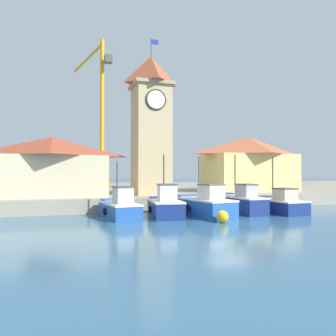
{
  "coord_description": "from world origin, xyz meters",
  "views": [
    {
      "loc": [
        -10.1,
        -18.33,
        3.06
      ],
      "look_at": [
        -0.96,
        8.7,
        3.5
      ],
      "focal_mm": 35.0,
      "sensor_mm": 36.0,
      "label": 1
    }
  ],
  "objects_px": {
    "clock_tower": "(151,121)",
    "port_crane_far": "(101,129)",
    "mooring_buoy": "(223,217)",
    "fishing_boat_left_outer": "(165,206)",
    "warehouse_left": "(52,166)",
    "warehouse_right": "(249,164)",
    "fishing_boat_center": "(278,204)",
    "fishing_boat_mid_left": "(240,202)",
    "fishing_boat_far_left": "(120,207)",
    "fishing_boat_left_inner": "(204,205)"
  },
  "relations": [
    {
      "from": "clock_tower",
      "to": "warehouse_left",
      "type": "distance_m",
      "value": 9.64
    },
    {
      "from": "fishing_boat_left_outer",
      "to": "warehouse_left",
      "type": "distance_m",
      "value": 11.34
    },
    {
      "from": "warehouse_left",
      "to": "mooring_buoy",
      "type": "bearing_deg",
      "value": -48.62
    },
    {
      "from": "fishing_boat_center",
      "to": "warehouse_right",
      "type": "height_order",
      "value": "warehouse_right"
    },
    {
      "from": "fishing_boat_left_outer",
      "to": "clock_tower",
      "type": "bearing_deg",
      "value": 81.84
    },
    {
      "from": "fishing_boat_left_outer",
      "to": "fishing_boat_left_inner",
      "type": "relative_size",
      "value": 0.8
    },
    {
      "from": "fishing_boat_far_left",
      "to": "fishing_boat_mid_left",
      "type": "height_order",
      "value": "fishing_boat_mid_left"
    },
    {
      "from": "clock_tower",
      "to": "warehouse_right",
      "type": "bearing_deg",
      "value": 9.16
    },
    {
      "from": "clock_tower",
      "to": "mooring_buoy",
      "type": "relative_size",
      "value": 19.16
    },
    {
      "from": "fishing_boat_left_inner",
      "to": "clock_tower",
      "type": "bearing_deg",
      "value": 102.68
    },
    {
      "from": "fishing_boat_mid_left",
      "to": "port_crane_far",
      "type": "distance_m",
      "value": 25.3
    },
    {
      "from": "port_crane_far",
      "to": "fishing_boat_left_outer",
      "type": "bearing_deg",
      "value": -86.28
    },
    {
      "from": "clock_tower",
      "to": "warehouse_left",
      "type": "xyz_separation_m",
      "value": [
        -8.66,
        0.43,
        -4.21
      ]
    },
    {
      "from": "fishing_boat_mid_left",
      "to": "warehouse_left",
      "type": "height_order",
      "value": "warehouse_left"
    },
    {
      "from": "warehouse_right",
      "to": "mooring_buoy",
      "type": "xyz_separation_m",
      "value": [
        -10.15,
        -12.93,
        -3.72
      ]
    },
    {
      "from": "clock_tower",
      "to": "mooring_buoy",
      "type": "distance_m",
      "value": 13.44
    },
    {
      "from": "warehouse_right",
      "to": "port_crane_far",
      "type": "height_order",
      "value": "port_crane_far"
    },
    {
      "from": "fishing_boat_far_left",
      "to": "fishing_boat_left_inner",
      "type": "xyz_separation_m",
      "value": [
        5.9,
        -0.94,
        0.07
      ]
    },
    {
      "from": "port_crane_far",
      "to": "fishing_boat_mid_left",
      "type": "bearing_deg",
      "value": -71.22
    },
    {
      "from": "fishing_boat_mid_left",
      "to": "fishing_boat_left_inner",
      "type": "bearing_deg",
      "value": -166.81
    },
    {
      "from": "fishing_boat_left_inner",
      "to": "fishing_boat_mid_left",
      "type": "relative_size",
      "value": 1.08
    },
    {
      "from": "clock_tower",
      "to": "port_crane_far",
      "type": "relative_size",
      "value": 0.72
    },
    {
      "from": "fishing_boat_left_outer",
      "to": "fishing_boat_left_inner",
      "type": "height_order",
      "value": "fishing_boat_left_outer"
    },
    {
      "from": "fishing_boat_mid_left",
      "to": "mooring_buoy",
      "type": "distance_m",
      "value": 5.47
    },
    {
      "from": "fishing_boat_center",
      "to": "mooring_buoy",
      "type": "distance_m",
      "value": 7.2
    },
    {
      "from": "mooring_buoy",
      "to": "fishing_boat_left_inner",
      "type": "bearing_deg",
      "value": 84.83
    },
    {
      "from": "clock_tower",
      "to": "port_crane_far",
      "type": "bearing_deg",
      "value": 99.35
    },
    {
      "from": "fishing_boat_mid_left",
      "to": "fishing_boat_center",
      "type": "bearing_deg",
      "value": -17.79
    },
    {
      "from": "clock_tower",
      "to": "mooring_buoy",
      "type": "xyz_separation_m",
      "value": [
        1.47,
        -11.06,
        -7.51
      ]
    },
    {
      "from": "fishing_boat_far_left",
      "to": "fishing_boat_left_inner",
      "type": "height_order",
      "value": "fishing_boat_left_inner"
    },
    {
      "from": "warehouse_right",
      "to": "fishing_boat_center",
      "type": "bearing_deg",
      "value": -110.58
    },
    {
      "from": "port_crane_far",
      "to": "mooring_buoy",
      "type": "bearing_deg",
      "value": -81.39
    },
    {
      "from": "fishing_boat_left_inner",
      "to": "warehouse_left",
      "type": "relative_size",
      "value": 0.59
    },
    {
      "from": "fishing_boat_left_outer",
      "to": "warehouse_left",
      "type": "height_order",
      "value": "warehouse_left"
    },
    {
      "from": "fishing_boat_left_outer",
      "to": "fishing_boat_mid_left",
      "type": "relative_size",
      "value": 0.86
    },
    {
      "from": "clock_tower",
      "to": "port_crane_far",
      "type": "height_order",
      "value": "port_crane_far"
    },
    {
      "from": "fishing_boat_far_left",
      "to": "fishing_boat_left_inner",
      "type": "distance_m",
      "value": 5.98
    },
    {
      "from": "fishing_boat_center",
      "to": "port_crane_far",
      "type": "distance_m",
      "value": 27.11
    },
    {
      "from": "fishing_boat_left_outer",
      "to": "fishing_boat_mid_left",
      "type": "xyz_separation_m",
      "value": [
        6.2,
        0.45,
        0.02
      ]
    },
    {
      "from": "fishing_boat_center",
      "to": "clock_tower",
      "type": "bearing_deg",
      "value": 135.04
    },
    {
      "from": "fishing_boat_far_left",
      "to": "mooring_buoy",
      "type": "xyz_separation_m",
      "value": [
        5.61,
        -4.18,
        -0.34
      ]
    },
    {
      "from": "port_crane_far",
      "to": "warehouse_right",
      "type": "bearing_deg",
      "value": -44.12
    },
    {
      "from": "port_crane_far",
      "to": "mooring_buoy",
      "type": "distance_m",
      "value": 28.34
    },
    {
      "from": "port_crane_far",
      "to": "fishing_boat_center",
      "type": "bearing_deg",
      "value": -65.96
    },
    {
      "from": "fishing_boat_center",
      "to": "mooring_buoy",
      "type": "relative_size",
      "value": 6.32
    },
    {
      "from": "warehouse_left",
      "to": "warehouse_right",
      "type": "relative_size",
      "value": 0.97
    },
    {
      "from": "fishing_boat_mid_left",
      "to": "warehouse_right",
      "type": "relative_size",
      "value": 0.53
    },
    {
      "from": "warehouse_left",
      "to": "port_crane_far",
      "type": "xyz_separation_m",
      "value": [
        6.09,
        15.2,
        5.32
      ]
    },
    {
      "from": "warehouse_left",
      "to": "warehouse_right",
      "type": "distance_m",
      "value": 20.33
    },
    {
      "from": "warehouse_left",
      "to": "clock_tower",
      "type": "bearing_deg",
      "value": -2.87
    }
  ]
}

